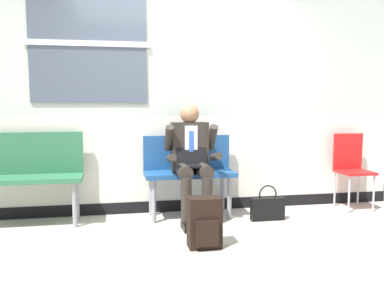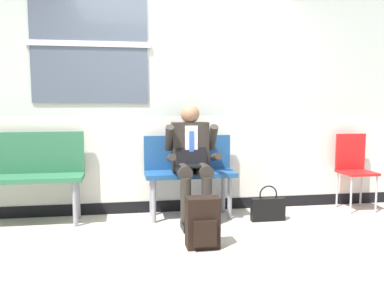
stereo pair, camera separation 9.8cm
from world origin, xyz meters
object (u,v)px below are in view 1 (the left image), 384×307
person_seated (192,158)px  folding_chair (351,164)px  handbag (268,208)px  bench_with_person (189,168)px  bench_empty (26,170)px  backpack (205,223)px

person_seated → folding_chair: person_seated is taller
handbag → bench_with_person: bearing=156.8°
handbag → person_seated: bearing=169.3°
bench_empty → backpack: (1.69, -1.08, -0.35)m
handbag → folding_chair: bearing=16.3°
person_seated → folding_chair: size_ratio=1.40×
bench_empty → person_seated: person_seated is taller
backpack → folding_chair: 2.36m
backpack → folding_chair: bearing=27.4°
bench_with_person → bench_empty: 1.74m
bench_with_person → bench_empty: (-1.74, 0.01, 0.03)m
bench_with_person → folding_chair: bench_with_person is taller
bench_with_person → folding_chair: bearing=0.1°
bench_empty → person_seated: size_ratio=0.91×
bench_with_person → backpack: size_ratio=2.20×
bench_with_person → handbag: bench_with_person is taller
bench_empty → folding_chair: size_ratio=1.28×
bench_empty → bench_with_person: bearing=-0.2°
person_seated → backpack: bearing=-93.4°
person_seated → folding_chair: 2.04m
bench_empty → person_seated: (1.74, -0.20, 0.11)m
handbag → folding_chair: size_ratio=0.43×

